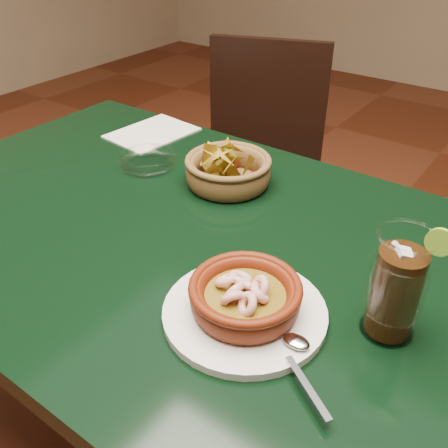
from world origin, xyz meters
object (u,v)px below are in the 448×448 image
Objects in this scene: dining_chair at (258,170)px; shrimp_plate at (245,300)px; dining_table at (173,263)px; cola_drink at (397,286)px; chip_basket at (228,170)px.

shrimp_plate is at bearing -58.88° from dining_chair.
cola_drink is (0.43, -0.03, 0.18)m from dining_table.
chip_basket reaches higher than dining_table.
dining_table is 6.44× the size of cola_drink.
shrimp_plate is 0.40m from chip_basket.
cola_drink is at bearing 28.06° from shrimp_plate.
shrimp_plate is at bearing -151.94° from cola_drink.
dining_table is 5.60× the size of chip_basket.
shrimp_plate is (0.26, -0.13, 0.13)m from dining_table.
chip_basket is 1.15× the size of cola_drink.
dining_table is 0.47m from cola_drink.
dining_table is 0.31m from shrimp_plate.
chip_basket is at bearing 89.36° from dining_table.
dining_chair is at bearing 115.47° from chip_basket.
cola_drink reaches higher than dining_chair.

